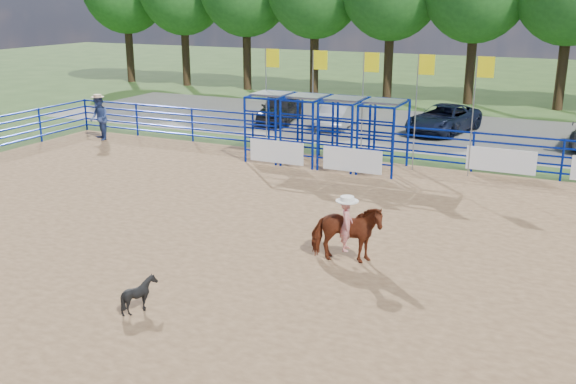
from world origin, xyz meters
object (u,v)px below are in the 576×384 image
at_px(horse_and_rider, 346,230).
at_px(car_b, 339,115).
at_px(car_c, 444,119).
at_px(car_a, 280,108).
at_px(spectator_cowboy, 99,118).
at_px(calf, 140,294).

distance_m(horse_and_rider, car_b, 16.82).
bearing_deg(horse_and_rider, car_b, 111.45).
distance_m(car_b, car_c, 4.98).
xyz_separation_m(car_a, car_c, (8.14, 0.81, -0.05)).
distance_m(spectator_cowboy, car_a, 9.05).
bearing_deg(car_a, spectator_cowboy, -137.17).
bearing_deg(car_a, calf, -83.21).
xyz_separation_m(horse_and_rider, car_a, (-9.39, 15.71, -0.13)).
bearing_deg(spectator_cowboy, horse_and_rider, -29.70).
distance_m(spectator_cowboy, car_b, 11.22).
relative_size(calf, car_b, 0.19).
bearing_deg(horse_and_rider, calf, -124.76).
bearing_deg(car_a, car_c, -5.68).
xyz_separation_m(calf, car_c, (1.62, 20.66, 0.27)).
height_order(calf, spectator_cowboy, spectator_cowboy).
relative_size(horse_and_rider, car_c, 0.48).
bearing_deg(spectator_cowboy, calf, -46.63).
relative_size(car_a, car_c, 0.88).
bearing_deg(spectator_cowboy, car_c, 31.26).
xyz_separation_m(spectator_cowboy, car_a, (5.29, 7.34, -0.31)).
relative_size(calf, car_c, 0.16).
bearing_deg(horse_and_rider, car_a, 120.85).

